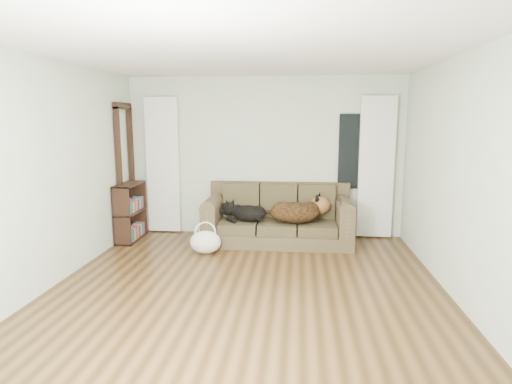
# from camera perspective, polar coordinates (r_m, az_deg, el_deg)

# --- Properties ---
(floor) EXTENTS (5.00, 5.00, 0.00)m
(floor) POSITION_cam_1_polar(r_m,az_deg,el_deg) (4.95, -1.33, -13.09)
(floor) COLOR #372411
(floor) RESTS_ON ground
(ceiling) EXTENTS (5.00, 5.00, 0.00)m
(ceiling) POSITION_cam_1_polar(r_m,az_deg,el_deg) (4.61, -1.47, 18.21)
(ceiling) COLOR white
(ceiling) RESTS_ON ground
(wall_back) EXTENTS (4.50, 0.04, 2.60)m
(wall_back) POSITION_cam_1_polar(r_m,az_deg,el_deg) (7.08, 1.12, 4.71)
(wall_back) COLOR silver
(wall_back) RESTS_ON ground
(wall_left) EXTENTS (0.04, 5.00, 2.60)m
(wall_left) POSITION_cam_1_polar(r_m,az_deg,el_deg) (5.37, -25.99, 2.12)
(wall_left) COLOR silver
(wall_left) RESTS_ON ground
(wall_right) EXTENTS (0.04, 5.00, 2.60)m
(wall_right) POSITION_cam_1_polar(r_m,az_deg,el_deg) (4.87, 25.91, 1.44)
(wall_right) COLOR silver
(wall_right) RESTS_ON ground
(curtain_left) EXTENTS (0.55, 0.08, 2.25)m
(curtain_left) POSITION_cam_1_polar(r_m,az_deg,el_deg) (7.35, -12.29, 3.50)
(curtain_left) COLOR white
(curtain_left) RESTS_ON ground
(curtain_right) EXTENTS (0.55, 0.08, 2.25)m
(curtain_right) POSITION_cam_1_polar(r_m,az_deg,el_deg) (7.10, 15.73, 3.14)
(curtain_right) COLOR white
(curtain_right) RESTS_ON ground
(window_pane) EXTENTS (0.50, 0.03, 1.20)m
(window_pane) POSITION_cam_1_polar(r_m,az_deg,el_deg) (7.07, 12.95, 5.27)
(window_pane) COLOR black
(window_pane) RESTS_ON wall_back
(door_casing) EXTENTS (0.07, 0.60, 2.10)m
(door_casing) POSITION_cam_1_polar(r_m,az_deg,el_deg) (7.19, -16.97, 2.36)
(door_casing) COLOR black
(door_casing) RESTS_ON ground
(sofa) EXTENTS (2.27, 0.98, 0.93)m
(sofa) POSITION_cam_1_polar(r_m,az_deg,el_deg) (6.67, 2.94, -3.00)
(sofa) COLOR #4A3C2E
(sofa) RESTS_ON floor
(dog_black_lab) EXTENTS (0.71, 0.64, 0.25)m
(dog_black_lab) POSITION_cam_1_polar(r_m,az_deg,el_deg) (6.66, -1.31, -2.74)
(dog_black_lab) COLOR black
(dog_black_lab) RESTS_ON sofa
(dog_shepherd) EXTENTS (0.83, 0.62, 0.35)m
(dog_shepherd) POSITION_cam_1_polar(r_m,az_deg,el_deg) (6.60, 5.63, -2.83)
(dog_shepherd) COLOR black
(dog_shepherd) RESTS_ON sofa
(tv_remote) EXTENTS (0.07, 0.17, 0.02)m
(tv_remote) POSITION_cam_1_polar(r_m,az_deg,el_deg) (6.46, 10.97, -1.06)
(tv_remote) COLOR black
(tv_remote) RESTS_ON sofa
(tote_bag) EXTENTS (0.47, 0.37, 0.33)m
(tote_bag) POSITION_cam_1_polar(r_m,az_deg,el_deg) (6.25, -6.75, -6.70)
(tote_bag) COLOR white
(tote_bag) RESTS_ON floor
(bookshelf) EXTENTS (0.32, 0.75, 0.91)m
(bookshelf) POSITION_cam_1_polar(r_m,az_deg,el_deg) (7.09, -16.42, -2.22)
(bookshelf) COLOR black
(bookshelf) RESTS_ON floor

